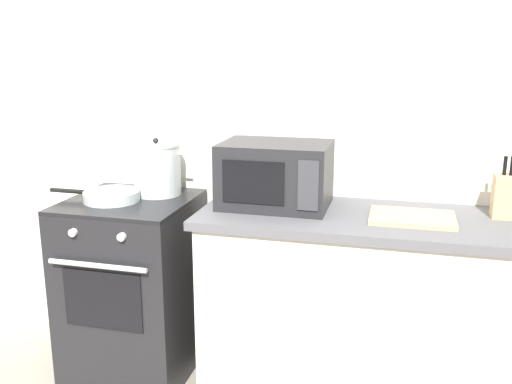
# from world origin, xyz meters

# --- Properties ---
(back_wall) EXTENTS (4.40, 0.10, 2.50)m
(back_wall) POSITION_xyz_m (0.30, 0.97, 1.25)
(back_wall) COLOR silver
(back_wall) RESTS_ON ground_plane
(lower_cabinet_right) EXTENTS (1.64, 0.56, 0.88)m
(lower_cabinet_right) POSITION_xyz_m (0.90, 0.62, 0.44)
(lower_cabinet_right) COLOR beige
(lower_cabinet_right) RESTS_ON ground_plane
(countertop_right) EXTENTS (1.70, 0.60, 0.04)m
(countertop_right) POSITION_xyz_m (0.90, 0.62, 0.90)
(countertop_right) COLOR #59595E
(countertop_right) RESTS_ON lower_cabinet_right
(stove) EXTENTS (0.60, 0.64, 0.92)m
(stove) POSITION_xyz_m (-0.35, 0.60, 0.46)
(stove) COLOR black
(stove) RESTS_ON ground_plane
(stock_pot) EXTENTS (0.33, 0.24, 0.29)m
(stock_pot) POSITION_xyz_m (-0.25, 0.74, 1.05)
(stock_pot) COLOR silver
(stock_pot) RESTS_ON stove
(frying_pan) EXTENTS (0.47, 0.27, 0.05)m
(frying_pan) POSITION_xyz_m (-0.42, 0.56, 0.95)
(frying_pan) COLOR silver
(frying_pan) RESTS_ON stove
(microwave) EXTENTS (0.50, 0.37, 0.30)m
(microwave) POSITION_xyz_m (0.37, 0.68, 1.07)
(microwave) COLOR #232326
(microwave) RESTS_ON countertop_right
(cutting_board) EXTENTS (0.36, 0.26, 0.02)m
(cutting_board) POSITION_xyz_m (1.00, 0.60, 0.93)
(cutting_board) COLOR tan
(cutting_board) RESTS_ON countertop_right
(knife_block) EXTENTS (0.13, 0.10, 0.27)m
(knife_block) POSITION_xyz_m (1.40, 0.74, 1.02)
(knife_block) COLOR tan
(knife_block) RESTS_ON countertop_right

